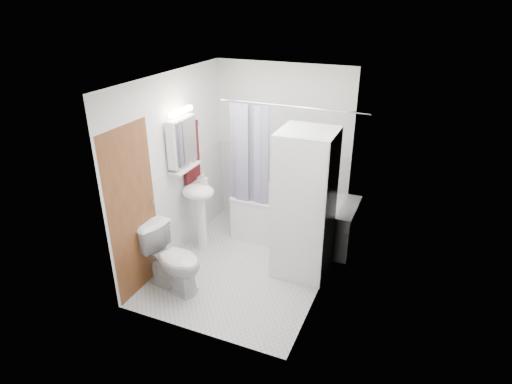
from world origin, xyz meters
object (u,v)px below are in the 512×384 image
at_px(toilet, 173,259).
at_px(sink, 199,202).
at_px(bathtub, 295,216).
at_px(washer_dryer, 304,205).

bearing_deg(toilet, sink, 21.01).
xyz_separation_m(bathtub, sink, (-1.11, -0.75, 0.35)).
bearing_deg(toilet, bathtub, -18.23).
distance_m(bathtub, toilet, 1.91).
height_order(bathtub, sink, sink).
bearing_deg(sink, bathtub, 34.06).
distance_m(bathtub, washer_dryer, 0.96).
height_order(sink, washer_dryer, washer_dryer).
height_order(sink, toilet, sink).
xyz_separation_m(sink, washer_dryer, (1.43, 0.04, 0.22)).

